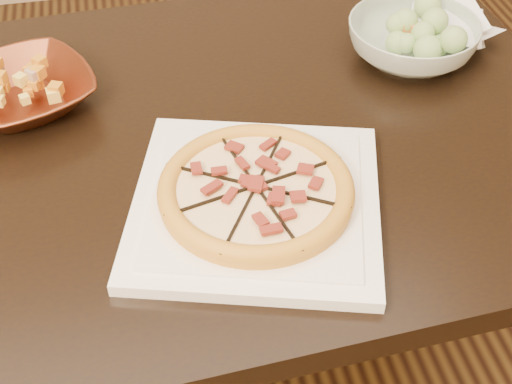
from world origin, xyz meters
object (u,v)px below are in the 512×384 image
plate (256,203)px  salad_bowl (412,41)px  dining_table (176,194)px  bronze_bowl (23,93)px  pizza (256,190)px

plate → salad_bowl: bearing=42.7°
dining_table → bronze_bowl: 0.28m
plate → bronze_bowl: bronze_bowl is taller
dining_table → plate: bearing=-61.3°
bronze_bowl → salad_bowl: bearing=0.8°
dining_table → bronze_bowl: bearing=149.8°
salad_bowl → bronze_bowl: bearing=-179.2°
dining_table → bronze_bowl: size_ratio=6.24×
dining_table → salad_bowl: size_ratio=6.11×
pizza → salad_bowl: size_ratio=1.18×
plate → pizza: pizza is taller
salad_bowl → dining_table: bearing=-162.7°
dining_table → pizza: size_ratio=5.17×
plate → salad_bowl: (0.33, 0.30, 0.02)m
dining_table → pizza: 0.24m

